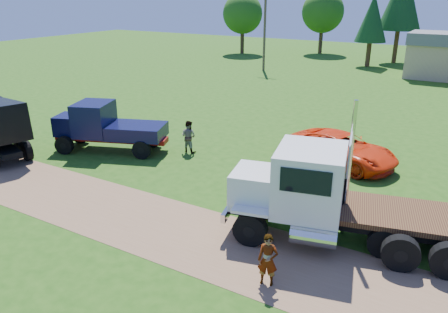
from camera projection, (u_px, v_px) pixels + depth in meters
The scene contains 8 objects.
ground at pixel (197, 237), 16.42m from camera, with size 140.00×140.00×0.00m, color #204B10.
dirt_track at pixel (197, 237), 16.41m from camera, with size 120.00×4.20×0.01m, color brown.
white_semi_tractor at pixel (311, 194), 15.84m from camera, with size 8.82×4.54×5.20m.
navy_truck at pixel (105, 126), 24.95m from camera, with size 6.56×4.25×2.81m.
orange_pickup at pixel (341, 149), 23.20m from camera, with size 2.75×5.96×1.66m, color red.
spectator_a at pixel (268, 260), 13.51m from camera, with size 0.64×0.42×1.74m, color #999999.
spectator_b at pixel (189, 136), 24.86m from camera, with size 0.90×0.70×1.86m, color #999999.
tan_shed at pixel (439, 55), 45.92m from camera, with size 6.20×5.40×4.70m.
Camera 1 is at (8.09, -11.80, 8.67)m, focal length 35.00 mm.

